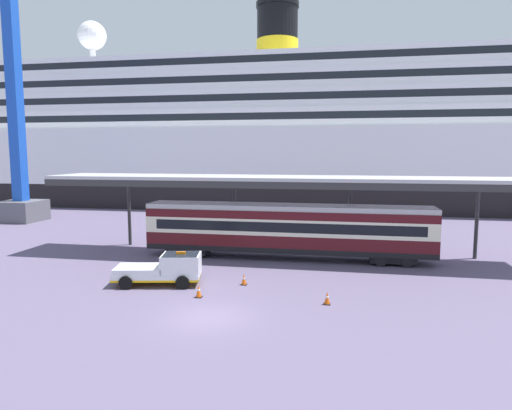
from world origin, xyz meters
name	(u,v)px	position (x,y,z in m)	size (l,w,h in m)	color
ground_plane	(208,317)	(0.00, 0.00, 0.00)	(400.00, 400.00, 0.00)	#5D526D
cruise_ship	(318,139)	(2.54, 53.58, 10.18)	(139.06, 30.37, 31.61)	black
platform_canopy	(288,180)	(2.36, 13.29, 5.94)	(37.38, 5.05, 6.20)	#B5B5B5
train_carriage	(287,229)	(2.36, 12.87, 2.30)	(21.35, 2.81, 4.11)	black
service_truck	(166,268)	(-4.10, 4.88, 0.99)	(5.50, 3.02, 2.02)	white
traffic_cone_near	(199,291)	(-1.37, 2.82, 0.36)	(0.36, 0.36, 0.73)	black
traffic_cone_mid	(244,279)	(0.59, 5.62, 0.34)	(0.36, 0.36, 0.69)	black
traffic_cone_far	(327,298)	(5.67, 2.95, 0.34)	(0.36, 0.36, 0.70)	black
dockside_crane	(17,58)	(-29.79, 25.95, 18.60)	(12.27, 4.40, 61.60)	#595960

